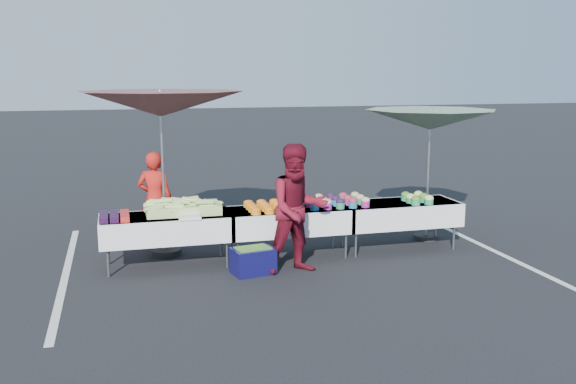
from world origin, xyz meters
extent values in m
plane|color=black|center=(0.00, 0.00, 0.00)|extent=(80.00, 80.00, 0.00)
cube|color=silver|center=(-3.20, 0.00, 0.00)|extent=(0.10, 5.00, 0.00)
cube|color=silver|center=(3.20, 0.00, 0.00)|extent=(0.10, 5.00, 0.00)
cube|color=white|center=(-1.80, 0.00, 0.73)|extent=(1.80, 0.75, 0.04)
cube|color=white|center=(-1.80, 0.00, 0.57)|extent=(1.86, 0.81, 0.36)
cylinder|color=slate|center=(-2.62, -0.29, 0.20)|extent=(0.04, 0.04, 0.39)
cylinder|color=slate|center=(-2.62, 0.29, 0.20)|extent=(0.04, 0.04, 0.39)
cylinder|color=slate|center=(-0.98, -0.29, 0.20)|extent=(0.04, 0.04, 0.39)
cylinder|color=slate|center=(-0.98, 0.29, 0.20)|extent=(0.04, 0.04, 0.39)
cube|color=white|center=(0.00, 0.00, 0.73)|extent=(1.80, 0.75, 0.04)
cube|color=white|center=(0.00, 0.00, 0.57)|extent=(1.86, 0.81, 0.36)
cylinder|color=slate|center=(-0.82, -0.29, 0.20)|extent=(0.04, 0.04, 0.39)
cylinder|color=slate|center=(-0.82, 0.29, 0.20)|extent=(0.04, 0.04, 0.39)
cylinder|color=slate|center=(0.82, -0.29, 0.20)|extent=(0.04, 0.04, 0.39)
cylinder|color=slate|center=(0.82, 0.29, 0.20)|extent=(0.04, 0.04, 0.39)
cube|color=white|center=(1.80, 0.00, 0.73)|extent=(1.80, 0.75, 0.04)
cube|color=white|center=(1.80, 0.00, 0.57)|extent=(1.86, 0.81, 0.36)
cylinder|color=slate|center=(0.98, -0.29, 0.20)|extent=(0.04, 0.04, 0.39)
cylinder|color=slate|center=(0.98, 0.29, 0.20)|extent=(0.04, 0.04, 0.39)
cylinder|color=slate|center=(2.62, -0.29, 0.20)|extent=(0.04, 0.04, 0.39)
cylinder|color=slate|center=(2.62, 0.29, 0.20)|extent=(0.04, 0.04, 0.39)
cube|color=black|center=(-2.65, -0.27, 0.79)|extent=(0.12, 0.12, 0.08)
cube|color=black|center=(-2.65, -0.13, 0.79)|extent=(0.12, 0.12, 0.08)
cube|color=black|center=(-2.65, 0.01, 0.79)|extent=(0.12, 0.12, 0.08)
cube|color=black|center=(-2.65, 0.15, 0.79)|extent=(0.12, 0.12, 0.08)
cube|color=black|center=(-2.51, -0.27, 0.79)|extent=(0.12, 0.12, 0.08)
cube|color=black|center=(-2.51, -0.13, 0.79)|extent=(0.12, 0.12, 0.08)
cube|color=black|center=(-2.51, 0.01, 0.79)|extent=(0.12, 0.12, 0.08)
cube|color=black|center=(-2.51, 0.15, 0.79)|extent=(0.12, 0.12, 0.08)
cube|color=#A6111F|center=(-2.37, -0.27, 0.79)|extent=(0.12, 0.12, 0.08)
cube|color=#A6111F|center=(-2.37, -0.13, 0.79)|extent=(0.12, 0.12, 0.08)
cube|color=#A6111F|center=(-2.37, 0.01, 0.79)|extent=(0.12, 0.12, 0.08)
cube|color=#A6111F|center=(-2.37, 0.15, 0.79)|extent=(0.12, 0.12, 0.08)
cube|color=#98B25B|center=(-1.55, 0.05, 0.82)|extent=(1.05, 0.55, 0.14)
cylinder|color=#98B25B|center=(-1.25, 0.20, 0.85)|extent=(0.27, 0.09, 0.10)
cylinder|color=#98B25B|center=(-1.93, 0.10, 0.92)|extent=(0.27, 0.14, 0.07)
cylinder|color=#98B25B|center=(-1.44, -0.06, 0.97)|extent=(0.27, 0.14, 0.09)
cylinder|color=#98B25B|center=(-1.97, 0.08, 0.87)|extent=(0.27, 0.15, 0.10)
cylinder|color=#98B25B|center=(-1.73, -0.01, 0.91)|extent=(0.27, 0.15, 0.08)
cylinder|color=#98B25B|center=(-1.59, 0.09, 0.94)|extent=(0.27, 0.10, 0.10)
cylinder|color=#98B25B|center=(-1.59, -0.03, 0.94)|extent=(0.27, 0.07, 0.08)
cylinder|color=#98B25B|center=(-1.68, -0.13, 0.90)|extent=(0.27, 0.14, 0.09)
cylinder|color=#98B25B|center=(-1.71, 0.25, 0.92)|extent=(0.27, 0.12, 0.08)
cylinder|color=#98B25B|center=(-1.09, 0.14, 0.87)|extent=(0.27, 0.16, 0.08)
cylinder|color=#98B25B|center=(-1.86, 0.01, 0.92)|extent=(0.27, 0.11, 0.07)
cylinder|color=#98B25B|center=(-1.64, -0.18, 0.85)|extent=(0.27, 0.10, 0.07)
cylinder|color=#98B25B|center=(-1.44, 0.19, 0.93)|extent=(0.27, 0.12, 0.08)
cylinder|color=#98B25B|center=(-1.98, -0.17, 0.90)|extent=(0.27, 0.15, 0.08)
cylinder|color=#98B25B|center=(-1.89, 0.09, 0.94)|extent=(0.27, 0.10, 0.08)
cylinder|color=#98B25B|center=(-1.34, 0.00, 0.90)|extent=(0.27, 0.16, 0.10)
cylinder|color=#98B25B|center=(-1.83, -0.02, 0.97)|extent=(0.27, 0.12, 0.09)
cylinder|color=#98B25B|center=(-1.28, -0.18, 0.95)|extent=(0.27, 0.09, 0.07)
cylinder|color=#98B25B|center=(-1.22, -0.15, 0.88)|extent=(0.27, 0.10, 0.09)
cube|color=white|center=(-1.50, -0.30, 0.78)|extent=(0.30, 0.25, 0.05)
cylinder|color=orange|center=(-0.55, -0.28, 0.78)|extent=(0.15, 0.15, 0.05)
ellipsoid|color=orange|center=(-0.55, -0.28, 0.81)|extent=(0.15, 0.15, 0.08)
cylinder|color=orange|center=(-0.55, -0.10, 0.78)|extent=(0.15, 0.15, 0.05)
ellipsoid|color=orange|center=(-0.55, -0.10, 0.81)|extent=(0.15, 0.15, 0.08)
cylinder|color=orange|center=(-0.55, 0.08, 0.78)|extent=(0.15, 0.15, 0.05)
ellipsoid|color=orange|center=(-0.55, 0.08, 0.81)|extent=(0.15, 0.15, 0.08)
cylinder|color=orange|center=(-0.55, 0.26, 0.78)|extent=(0.15, 0.15, 0.05)
ellipsoid|color=orange|center=(-0.55, 0.26, 0.81)|extent=(0.15, 0.15, 0.08)
cylinder|color=orange|center=(-0.35, -0.28, 0.78)|extent=(0.15, 0.15, 0.05)
ellipsoid|color=orange|center=(-0.35, -0.28, 0.81)|extent=(0.15, 0.15, 0.08)
cylinder|color=orange|center=(-0.35, -0.10, 0.78)|extent=(0.15, 0.15, 0.05)
ellipsoid|color=orange|center=(-0.35, -0.10, 0.81)|extent=(0.15, 0.15, 0.08)
cylinder|color=orange|center=(-0.35, 0.08, 0.78)|extent=(0.15, 0.15, 0.05)
ellipsoid|color=orange|center=(-0.35, 0.08, 0.81)|extent=(0.15, 0.15, 0.08)
cylinder|color=orange|center=(-0.35, 0.26, 0.78)|extent=(0.15, 0.15, 0.05)
ellipsoid|color=orange|center=(-0.35, 0.26, 0.81)|extent=(0.15, 0.15, 0.08)
cylinder|color=orange|center=(-0.15, -0.28, 0.78)|extent=(0.15, 0.15, 0.05)
ellipsoid|color=orange|center=(-0.15, -0.28, 0.81)|extent=(0.15, 0.15, 0.08)
cylinder|color=orange|center=(-0.15, -0.10, 0.78)|extent=(0.15, 0.15, 0.05)
ellipsoid|color=orange|center=(-0.15, -0.10, 0.81)|extent=(0.15, 0.15, 0.08)
cylinder|color=orange|center=(-0.15, 0.08, 0.78)|extent=(0.15, 0.15, 0.05)
ellipsoid|color=orange|center=(-0.15, 0.08, 0.81)|extent=(0.15, 0.15, 0.08)
cylinder|color=orange|center=(-0.15, 0.26, 0.78)|extent=(0.15, 0.15, 0.05)
ellipsoid|color=orange|center=(-0.15, 0.26, 0.81)|extent=(0.15, 0.15, 0.08)
cylinder|color=orange|center=(0.05, -0.28, 0.78)|extent=(0.15, 0.15, 0.05)
ellipsoid|color=orange|center=(0.05, -0.28, 0.81)|extent=(0.15, 0.15, 0.08)
cylinder|color=orange|center=(0.05, -0.10, 0.78)|extent=(0.15, 0.15, 0.05)
ellipsoid|color=orange|center=(0.05, -0.10, 0.81)|extent=(0.15, 0.15, 0.08)
cylinder|color=orange|center=(0.05, 0.08, 0.78)|extent=(0.15, 0.15, 0.05)
ellipsoid|color=orange|center=(0.05, 0.08, 0.81)|extent=(0.15, 0.15, 0.08)
cylinder|color=orange|center=(0.05, 0.26, 0.78)|extent=(0.15, 0.15, 0.05)
ellipsoid|color=orange|center=(0.05, 0.26, 0.81)|extent=(0.15, 0.15, 0.08)
cylinder|color=#226B9F|center=(0.35, -0.22, 0.80)|extent=(0.13, 0.13, 0.10)
ellipsoid|color=maroon|center=(0.35, -0.22, 0.86)|extent=(0.14, 0.14, 0.10)
cylinder|color=#9B217A|center=(0.35, 0.00, 0.80)|extent=(0.13, 0.13, 0.10)
ellipsoid|color=maroon|center=(0.35, 0.00, 0.86)|extent=(0.14, 0.14, 0.10)
cylinder|color=#238F58|center=(0.35, 0.22, 0.80)|extent=(0.13, 0.13, 0.10)
ellipsoid|color=maroon|center=(0.35, 0.22, 0.86)|extent=(0.14, 0.14, 0.10)
cylinder|color=#9B217A|center=(0.55, -0.22, 0.80)|extent=(0.13, 0.13, 0.10)
ellipsoid|color=tan|center=(0.55, -0.22, 0.86)|extent=(0.14, 0.14, 0.10)
cylinder|color=#238F58|center=(0.55, 0.00, 0.80)|extent=(0.13, 0.13, 0.10)
ellipsoid|color=tan|center=(0.55, 0.00, 0.86)|extent=(0.14, 0.14, 0.10)
cylinder|color=#226B9F|center=(0.55, 0.22, 0.80)|extent=(0.13, 0.13, 0.10)
ellipsoid|color=tan|center=(0.55, 0.22, 0.86)|extent=(0.14, 0.14, 0.10)
cylinder|color=#238F58|center=(0.75, -0.22, 0.80)|extent=(0.13, 0.13, 0.10)
ellipsoid|color=black|center=(0.75, -0.22, 0.86)|extent=(0.14, 0.14, 0.10)
cylinder|color=#226B9F|center=(0.75, 0.00, 0.80)|extent=(0.13, 0.13, 0.10)
ellipsoid|color=black|center=(0.75, 0.00, 0.86)|extent=(0.14, 0.14, 0.10)
cylinder|color=#9B217A|center=(0.75, 0.22, 0.80)|extent=(0.13, 0.13, 0.10)
ellipsoid|color=black|center=(0.75, 0.22, 0.86)|extent=(0.14, 0.14, 0.10)
cylinder|color=#226B9F|center=(0.95, -0.22, 0.80)|extent=(0.13, 0.13, 0.10)
ellipsoid|color=maroon|center=(0.95, -0.22, 0.86)|extent=(0.14, 0.14, 0.10)
cylinder|color=#9B217A|center=(0.95, 0.00, 0.80)|extent=(0.13, 0.13, 0.10)
ellipsoid|color=maroon|center=(0.95, 0.00, 0.86)|extent=(0.14, 0.14, 0.10)
cylinder|color=#238F58|center=(0.95, 0.22, 0.80)|extent=(0.13, 0.13, 0.10)
ellipsoid|color=maroon|center=(0.95, 0.22, 0.86)|extent=(0.14, 0.14, 0.10)
cylinder|color=#9B217A|center=(1.15, -0.22, 0.80)|extent=(0.13, 0.13, 0.10)
ellipsoid|color=tan|center=(1.15, -0.22, 0.86)|extent=(0.14, 0.14, 0.10)
cylinder|color=#238F58|center=(1.15, 0.00, 0.80)|extent=(0.13, 0.13, 0.10)
ellipsoid|color=tan|center=(1.15, 0.00, 0.86)|extent=(0.14, 0.14, 0.10)
cylinder|color=#226B9F|center=(1.15, 0.22, 0.80)|extent=(0.13, 0.13, 0.10)
ellipsoid|color=tan|center=(1.15, 0.22, 0.86)|extent=(0.14, 0.14, 0.10)
cylinder|color=#238F58|center=(1.95, -0.28, 0.79)|extent=(0.14, 0.14, 0.08)
ellipsoid|color=#337A20|center=(1.95, -0.28, 0.84)|extent=(0.14, 0.14, 0.11)
cylinder|color=#238F58|center=(1.95, -0.10, 0.79)|extent=(0.14, 0.14, 0.08)
ellipsoid|color=#C8C859|center=(1.95, -0.10, 0.84)|extent=(0.14, 0.14, 0.11)
cylinder|color=#238F58|center=(1.95, 0.08, 0.79)|extent=(0.14, 0.14, 0.08)
ellipsoid|color=#337A20|center=(1.95, 0.08, 0.84)|extent=(0.14, 0.14, 0.11)
cylinder|color=#238F58|center=(2.17, -0.28, 0.79)|extent=(0.14, 0.14, 0.08)
ellipsoid|color=#C8C859|center=(2.17, -0.28, 0.84)|extent=(0.14, 0.14, 0.11)
cylinder|color=#238F58|center=(2.17, -0.10, 0.79)|extent=(0.14, 0.14, 0.08)
ellipsoid|color=#337A20|center=(2.17, -0.10, 0.84)|extent=(0.14, 0.14, 0.11)
cylinder|color=#238F58|center=(2.17, 0.08, 0.79)|extent=(0.14, 0.14, 0.08)
ellipsoid|color=#C8C859|center=(2.17, 0.08, 0.84)|extent=(0.14, 0.14, 0.11)
imported|color=red|center=(-1.89, 1.13, 0.77)|extent=(0.65, 0.53, 1.54)
imported|color=maroon|center=(-0.06, -0.75, 0.90)|extent=(0.95, 0.78, 1.80)
cylinder|color=black|center=(-1.78, 0.61, 0.04)|extent=(0.47, 0.47, 0.09)
cylinder|color=#B2B2B2|center=(-1.78, 0.61, 1.23)|extent=(0.05, 0.05, 2.46)
cone|color=#926357|center=(-1.78, 0.61, 2.30)|extent=(2.99, 2.99, 0.37)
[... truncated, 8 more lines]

